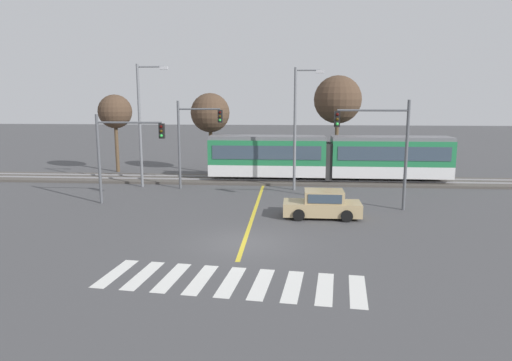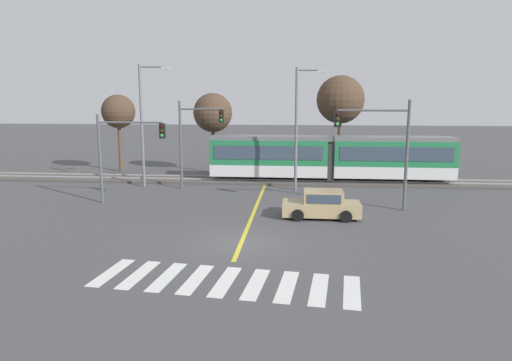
% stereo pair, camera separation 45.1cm
% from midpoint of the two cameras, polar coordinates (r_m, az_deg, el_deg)
% --- Properties ---
extents(ground_plane, '(200.00, 200.00, 0.00)m').
position_cam_midpoint_polar(ground_plane, '(20.71, -2.16, -7.83)').
color(ground_plane, '#474749').
extents(track_bed, '(120.00, 4.00, 0.18)m').
position_cam_midpoint_polar(track_bed, '(36.18, 0.74, 0.05)').
color(track_bed, '#4C4742').
rests_on(track_bed, ground).
extents(rail_near, '(120.00, 0.08, 0.10)m').
position_cam_midpoint_polar(rail_near, '(35.45, 0.66, 0.07)').
color(rail_near, '#939399').
rests_on(rail_near, track_bed).
extents(rail_far, '(120.00, 0.08, 0.10)m').
position_cam_midpoint_polar(rail_far, '(36.86, 0.81, 0.46)').
color(rail_far, '#939399').
rests_on(rail_far, track_bed).
extents(light_rail_tram, '(18.50, 2.64, 3.43)m').
position_cam_midpoint_polar(light_rail_tram, '(35.91, 8.63, 3.02)').
color(light_rail_tram, silver).
rests_on(light_rail_tram, track_bed).
extents(crosswalk_stripe_0, '(0.85, 2.84, 0.01)m').
position_cam_midpoint_polar(crosswalk_stripe_0, '(18.11, -17.83, -10.97)').
color(crosswalk_stripe_0, silver).
rests_on(crosswalk_stripe_0, ground).
extents(crosswalk_stripe_1, '(0.85, 2.84, 0.01)m').
position_cam_midpoint_polar(crosswalk_stripe_1, '(17.63, -14.62, -11.38)').
color(crosswalk_stripe_1, silver).
rests_on(crosswalk_stripe_1, ground).
extents(crosswalk_stripe_2, '(0.85, 2.84, 0.01)m').
position_cam_midpoint_polar(crosswalk_stripe_2, '(17.22, -11.23, -11.78)').
color(crosswalk_stripe_2, silver).
rests_on(crosswalk_stripe_2, ground).
extents(crosswalk_stripe_3, '(0.85, 2.84, 0.01)m').
position_cam_midpoint_polar(crosswalk_stripe_3, '(16.86, -7.67, -12.15)').
color(crosswalk_stripe_3, silver).
rests_on(crosswalk_stripe_3, ground).
extents(crosswalk_stripe_4, '(0.85, 2.84, 0.01)m').
position_cam_midpoint_polar(crosswalk_stripe_4, '(16.57, -3.97, -12.49)').
color(crosswalk_stripe_4, silver).
rests_on(crosswalk_stripe_4, ground).
extents(crosswalk_stripe_5, '(0.85, 2.84, 0.01)m').
position_cam_midpoint_polar(crosswalk_stripe_5, '(16.34, -0.13, -12.79)').
color(crosswalk_stripe_5, silver).
rests_on(crosswalk_stripe_5, ground).
extents(crosswalk_stripe_6, '(0.85, 2.84, 0.01)m').
position_cam_midpoint_polar(crosswalk_stripe_6, '(16.19, 3.80, -13.04)').
color(crosswalk_stripe_6, silver).
rests_on(crosswalk_stripe_6, ground).
extents(crosswalk_stripe_7, '(0.85, 2.84, 0.01)m').
position_cam_midpoint_polar(crosswalk_stripe_7, '(16.12, 7.79, -13.23)').
color(crosswalk_stripe_7, silver).
rests_on(crosswalk_stripe_7, ground).
extents(crosswalk_stripe_8, '(0.85, 2.84, 0.01)m').
position_cam_midpoint_polar(crosswalk_stripe_8, '(16.12, 11.80, -13.36)').
color(crosswalk_stripe_8, silver).
rests_on(crosswalk_stripe_8, ground).
extents(lane_centre_line, '(0.20, 16.42, 0.01)m').
position_cam_midpoint_polar(lane_centre_line, '(26.23, -0.72, -3.98)').
color(lane_centre_line, gold).
rests_on(lane_centre_line, ground).
extents(sedan_crossing, '(4.22, 1.95, 1.52)m').
position_cam_midpoint_polar(sedan_crossing, '(25.14, 7.78, -3.05)').
color(sedan_crossing, tan).
rests_on(sedan_crossing, ground).
extents(traffic_light_far_left, '(3.25, 0.38, 6.30)m').
position_cam_midpoint_polar(traffic_light_far_left, '(32.95, -8.26, 5.94)').
color(traffic_light_far_left, '#515459').
rests_on(traffic_light_far_left, ground).
extents(traffic_light_mid_right, '(4.25, 0.38, 6.37)m').
position_cam_midpoint_polar(traffic_light_mid_right, '(27.16, 15.04, 5.06)').
color(traffic_light_mid_right, '#515459').
rests_on(traffic_light_mid_right, ground).
extents(traffic_light_mid_left, '(4.25, 0.38, 5.51)m').
position_cam_midpoint_polar(traffic_light_mid_left, '(29.01, -16.80, 4.28)').
color(traffic_light_mid_left, '#515459').
rests_on(traffic_light_mid_left, ground).
extents(street_lamp_west, '(2.30, 0.28, 8.89)m').
position_cam_midpoint_polar(street_lamp_west, '(34.32, -14.39, 7.52)').
color(street_lamp_west, slate).
rests_on(street_lamp_west, ground).
extents(street_lamp_centre, '(2.04, 0.28, 8.57)m').
position_cam_midpoint_polar(street_lamp_centre, '(32.25, 4.81, 7.31)').
color(street_lamp_centre, slate).
rests_on(street_lamp_centre, ground).
extents(bare_tree_far_west, '(2.95, 2.95, 6.85)m').
position_cam_midpoint_polar(bare_tree_far_west, '(42.46, -17.50, 8.16)').
color(bare_tree_far_west, brown).
rests_on(bare_tree_far_west, ground).
extents(bare_tree_west, '(3.40, 3.40, 6.97)m').
position_cam_midpoint_polar(bare_tree_west, '(40.33, -6.07, 8.37)').
color(bare_tree_west, brown).
rests_on(bare_tree_west, ground).
extents(bare_tree_east, '(4.10, 4.10, 8.45)m').
position_cam_midpoint_polar(bare_tree_east, '(40.36, 9.86, 9.90)').
color(bare_tree_east, brown).
rests_on(bare_tree_east, ground).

